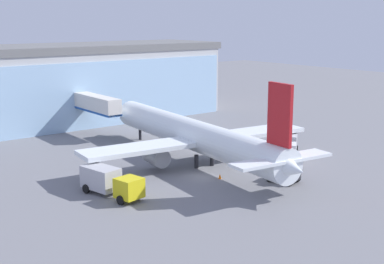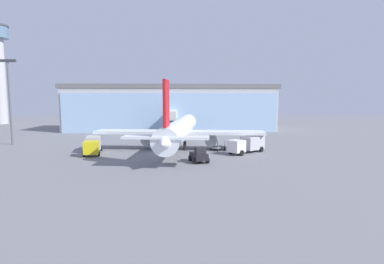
{
  "view_description": "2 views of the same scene",
  "coord_description": "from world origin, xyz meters",
  "px_view_note": "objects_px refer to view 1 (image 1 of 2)",
  "views": [
    {
      "loc": [
        -36.06,
        -44.06,
        17.18
      ],
      "look_at": [
        2.12,
        4.9,
        3.94
      ],
      "focal_mm": 50.0,
      "sensor_mm": 36.0,
      "label": 1
    },
    {
      "loc": [
        3.0,
        -48.2,
        8.75
      ],
      "look_at": [
        4.89,
        4.83,
        2.99
      ],
      "focal_mm": 28.0,
      "sensor_mm": 36.0,
      "label": 2
    }
  ],
  "objects_px": {
    "airplane": "(195,136)",
    "fuel_truck": "(288,145)",
    "safety_cone_nose": "(220,176)",
    "baggage_cart": "(246,154)",
    "jet_bridge": "(93,104)",
    "catering_truck": "(110,181)",
    "pushback_tug": "(285,173)",
    "safety_cone_wingtip": "(265,146)"
  },
  "relations": [
    {
      "from": "baggage_cart",
      "to": "pushback_tug",
      "type": "bearing_deg",
      "value": 16.93
    },
    {
      "from": "baggage_cart",
      "to": "safety_cone_wingtip",
      "type": "distance_m",
      "value": 6.09
    },
    {
      "from": "airplane",
      "to": "safety_cone_wingtip",
      "type": "height_order",
      "value": "airplane"
    },
    {
      "from": "baggage_cart",
      "to": "safety_cone_nose",
      "type": "distance_m",
      "value": 9.78
    },
    {
      "from": "safety_cone_nose",
      "to": "jet_bridge",
      "type": "bearing_deg",
      "value": 90.21
    },
    {
      "from": "fuel_truck",
      "to": "safety_cone_nose",
      "type": "relative_size",
      "value": 12.77
    },
    {
      "from": "jet_bridge",
      "to": "safety_cone_nose",
      "type": "height_order",
      "value": "jet_bridge"
    },
    {
      "from": "catering_truck",
      "to": "fuel_truck",
      "type": "xyz_separation_m",
      "value": [
        25.35,
        -0.39,
        0.0
      ]
    },
    {
      "from": "catering_truck",
      "to": "pushback_tug",
      "type": "xyz_separation_m",
      "value": [
        16.91,
        -7.63,
        -0.49
      ]
    },
    {
      "from": "baggage_cart",
      "to": "safety_cone_nose",
      "type": "bearing_deg",
      "value": -22.37
    },
    {
      "from": "safety_cone_nose",
      "to": "catering_truck",
      "type": "bearing_deg",
      "value": 168.93
    },
    {
      "from": "airplane",
      "to": "safety_cone_wingtip",
      "type": "bearing_deg",
      "value": -82.81
    },
    {
      "from": "fuel_truck",
      "to": "safety_cone_nose",
      "type": "xyz_separation_m",
      "value": [
        -13.06,
        -2.02,
        -1.19
      ]
    },
    {
      "from": "catering_truck",
      "to": "safety_cone_nose",
      "type": "relative_size",
      "value": 13.78
    },
    {
      "from": "safety_cone_nose",
      "to": "pushback_tug",
      "type": "bearing_deg",
      "value": -48.54
    },
    {
      "from": "fuel_truck",
      "to": "safety_cone_nose",
      "type": "distance_m",
      "value": 13.27
    },
    {
      "from": "airplane",
      "to": "fuel_truck",
      "type": "height_order",
      "value": "airplane"
    },
    {
      "from": "baggage_cart",
      "to": "pushback_tug",
      "type": "height_order",
      "value": "pushback_tug"
    },
    {
      "from": "airplane",
      "to": "catering_truck",
      "type": "xyz_separation_m",
      "value": [
        -14.16,
        -4.37,
        -1.91
      ]
    },
    {
      "from": "safety_cone_nose",
      "to": "airplane",
      "type": "bearing_deg",
      "value": 74.56
    },
    {
      "from": "catering_truck",
      "to": "safety_cone_nose",
      "type": "bearing_deg",
      "value": 68.25
    },
    {
      "from": "baggage_cart",
      "to": "safety_cone_nose",
      "type": "height_order",
      "value": "baggage_cart"
    },
    {
      "from": "catering_truck",
      "to": "fuel_truck",
      "type": "bearing_deg",
      "value": 78.45
    },
    {
      "from": "fuel_truck",
      "to": "baggage_cart",
      "type": "distance_m",
      "value": 5.44
    },
    {
      "from": "airplane",
      "to": "baggage_cart",
      "type": "bearing_deg",
      "value": -100.18
    },
    {
      "from": "fuel_truck",
      "to": "safety_cone_nose",
      "type": "bearing_deg",
      "value": -30.9
    },
    {
      "from": "airplane",
      "to": "safety_cone_wingtip",
      "type": "xyz_separation_m",
      "value": [
        12.32,
        0.21,
        -3.1
      ]
    },
    {
      "from": "safety_cone_nose",
      "to": "safety_cone_wingtip",
      "type": "bearing_deg",
      "value": 26.21
    },
    {
      "from": "airplane",
      "to": "jet_bridge",
      "type": "bearing_deg",
      "value": 11.31
    },
    {
      "from": "fuel_truck",
      "to": "baggage_cart",
      "type": "xyz_separation_m",
      "value": [
        -4.56,
        2.8,
        -0.97
      ]
    },
    {
      "from": "catering_truck",
      "to": "airplane",
      "type": "bearing_deg",
      "value": 96.46
    },
    {
      "from": "safety_cone_nose",
      "to": "safety_cone_wingtip",
      "type": "relative_size",
      "value": 1.0
    },
    {
      "from": "airplane",
      "to": "safety_cone_nose",
      "type": "distance_m",
      "value": 7.68
    },
    {
      "from": "pushback_tug",
      "to": "safety_cone_wingtip",
      "type": "bearing_deg",
      "value": -53.53
    },
    {
      "from": "jet_bridge",
      "to": "pushback_tug",
      "type": "relative_size",
      "value": 3.69
    },
    {
      "from": "airplane",
      "to": "fuel_truck",
      "type": "bearing_deg",
      "value": -106.82
    },
    {
      "from": "catering_truck",
      "to": "safety_cone_wingtip",
      "type": "height_order",
      "value": "catering_truck"
    },
    {
      "from": "fuel_truck",
      "to": "jet_bridge",
      "type": "bearing_deg",
      "value": -103.57
    },
    {
      "from": "catering_truck",
      "to": "pushback_tug",
      "type": "distance_m",
      "value": 18.56
    },
    {
      "from": "airplane",
      "to": "catering_truck",
      "type": "height_order",
      "value": "airplane"
    },
    {
      "from": "airplane",
      "to": "baggage_cart",
      "type": "relative_size",
      "value": 11.97
    },
    {
      "from": "jet_bridge",
      "to": "airplane",
      "type": "distance_m",
      "value": 22.22
    }
  ]
}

